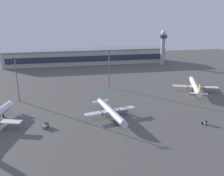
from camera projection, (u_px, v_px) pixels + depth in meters
name	position (u px, v px, depth m)	size (l,w,h in m)	color
ground_plane	(104.00, 115.00, 152.13)	(416.00, 416.00, 0.00)	#56544F
terminal_building	(87.00, 56.00, 283.17)	(177.22, 22.40, 16.40)	#B2AD99
control_tower	(163.00, 45.00, 272.95)	(8.00, 8.00, 37.81)	#A8A8B2
airplane_terminal_side	(110.00, 111.00, 148.24)	(31.04, 39.61, 10.25)	silver
airplane_far_stand	(195.00, 86.00, 192.17)	(32.83, 41.71, 11.04)	white
pushback_tug	(206.00, 123.00, 139.67)	(3.55, 2.97, 2.05)	white
baggage_tractor	(46.00, 126.00, 136.04)	(3.57, 4.58, 2.25)	gray
apron_light_west	(109.00, 67.00, 197.13)	(4.80, 0.90, 29.58)	slate
apron_light_central	(17.00, 77.00, 168.47)	(4.80, 0.90, 30.86)	slate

